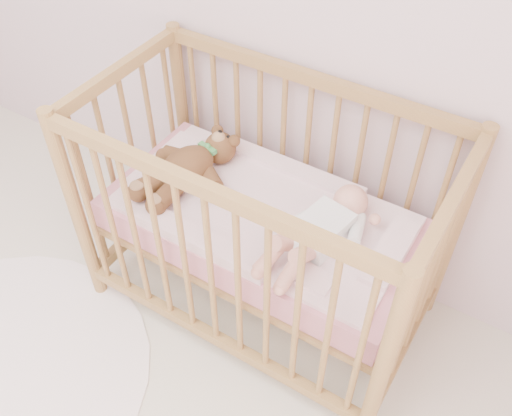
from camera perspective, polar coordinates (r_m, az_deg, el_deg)
The scene contains 5 objects.
crib at distance 2.23m, azimuth 0.68°, elevation -1.40°, with size 1.36×0.76×1.00m, color #AB8748, non-canonical shape.
mattress at distance 2.24m, azimuth 0.67°, elevation -1.66°, with size 1.22×0.62×0.13m, color pink.
blanket at distance 2.19m, azimuth 0.69°, elevation -0.32°, with size 1.10×0.58×0.06m, color #F6A9B4, non-canonical shape.
baby at distance 2.04m, azimuth 6.61°, elevation -1.89°, with size 0.28×0.59×0.14m, color white, non-canonical shape.
teddy_bear at distance 2.26m, azimuth -6.92°, elevation 4.10°, with size 0.37×0.53×0.15m, color brown, non-canonical shape.
Camera 1 is at (1.18, 0.28, 2.12)m, focal length 40.00 mm.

